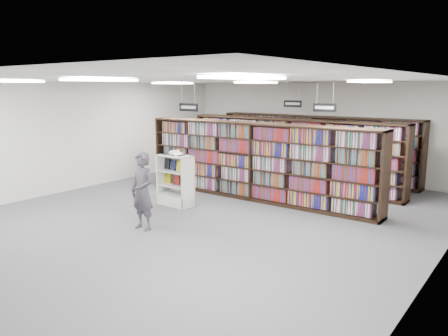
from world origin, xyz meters
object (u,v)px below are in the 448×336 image
Objects in this scene: open_book at (175,153)px; bookshelf_row_near at (255,162)px; shopper at (143,191)px; endcap_display at (176,188)px.

bookshelf_row_near is at bearing 47.69° from open_book.
open_book is at bearing 115.33° from shopper.
endcap_display is at bearing -26.65° from open_book.
bookshelf_row_near is 4.16× the size of shopper.
open_book is 2.17m from shopper.
open_book is at bearing -129.19° from bookshelf_row_near.
endcap_display is 0.90m from open_book.
open_book is at bearing 158.29° from endcap_display.
open_book is 0.38× the size of shopper.
shopper is (0.79, -1.90, 0.39)m from endcap_display.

